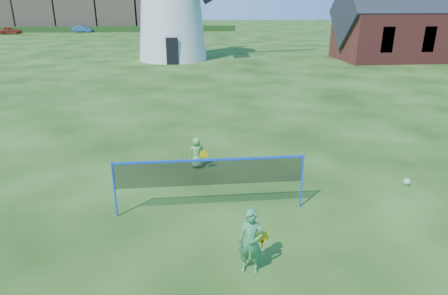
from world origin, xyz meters
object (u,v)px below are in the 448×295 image
object	(u,v)px
player_girl	(251,242)
car_right	(82,29)
player_boy	(197,153)
car_left	(10,31)
chapel	(411,24)
badminton_net	(210,173)
play_ball	(407,182)

from	to	relation	value
player_girl	car_right	xyz separation A→B (m)	(-19.19, 68.65, -0.14)
player_boy	car_right	world-z (taller)	car_right
player_boy	car_left	bearing A→B (deg)	-68.36
chapel	player_boy	distance (m)	32.36
badminton_net	player_girl	size ratio (longest dim) A/B	3.46
player_girl	player_boy	xyz separation A→B (m)	(-0.91, 5.64, -0.19)
player_girl	player_boy	size ratio (longest dim) A/B	1.35
player_girl	chapel	bearing A→B (deg)	72.81
car_left	chapel	bearing A→B (deg)	-147.26
play_ball	chapel	bearing A→B (deg)	60.62
player_boy	car_right	size ratio (longest dim) A/B	0.30
player_girl	car_left	size ratio (longest dim) A/B	0.40
car_left	car_right	xyz separation A→B (m)	(11.11, 3.42, -0.03)
chapel	car_right	xyz separation A→B (m)	(-39.54, 38.77, -2.69)
car_left	player_girl	bearing A→B (deg)	-177.43
chapel	player_boy	world-z (taller)	chapel
badminton_net	play_ball	distance (m)	6.37
player_boy	car_right	xyz separation A→B (m)	(-18.28, 63.01, 0.05)
player_girl	badminton_net	bearing A→B (deg)	121.45
chapel	player_girl	distance (m)	36.24
play_ball	car_right	bearing A→B (deg)	110.81
chapel	car_left	xyz separation A→B (m)	(-50.65, 35.35, -2.67)
car_right	player_boy	bearing A→B (deg)	-160.86
chapel	player_boy	size ratio (longest dim) A/B	12.77
badminton_net	car_left	world-z (taller)	badminton_net
badminton_net	player_girl	bearing A→B (deg)	-75.60
chapel	car_right	size ratio (longest dim) A/B	3.86
player_girl	play_ball	distance (m)	6.62
chapel	car_left	bearing A→B (deg)	145.09
badminton_net	car_left	bearing A→B (deg)	115.32
badminton_net	car_left	distance (m)	69.30
chapel	player_girl	world-z (taller)	chapel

